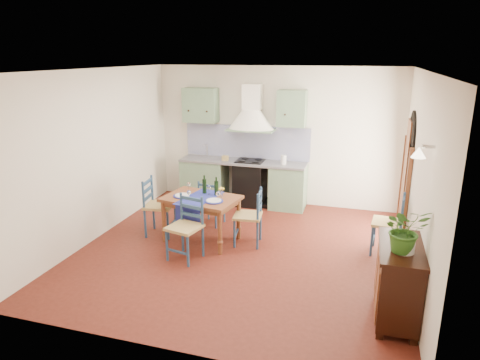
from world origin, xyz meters
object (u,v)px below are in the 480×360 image
(dining_table, at_px, (201,202))
(chair_near, at_px, (186,227))
(potted_plant, at_px, (405,230))
(sideboard, at_px, (398,280))

(dining_table, distance_m, chair_near, 0.69)
(dining_table, height_order, potted_plant, potted_plant)
(potted_plant, bearing_deg, sideboard, 90.06)
(chair_near, height_order, potted_plant, potted_plant)
(sideboard, height_order, potted_plant, potted_plant)
(chair_near, height_order, sideboard, chair_near)
(sideboard, bearing_deg, dining_table, 154.75)
(sideboard, xyz_separation_m, potted_plant, (0.00, -0.15, 0.69))
(chair_near, bearing_deg, sideboard, -14.02)
(chair_near, xyz_separation_m, sideboard, (2.99, -0.75, 0.01))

